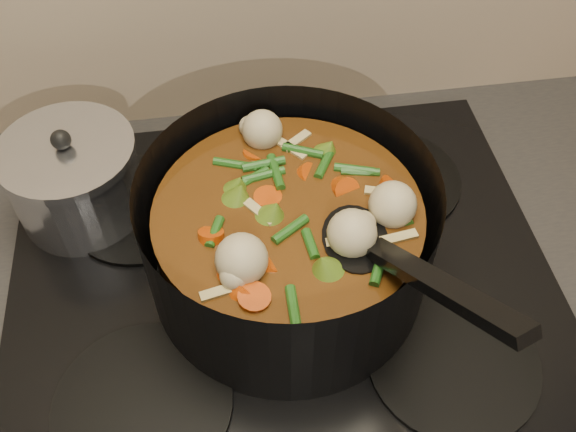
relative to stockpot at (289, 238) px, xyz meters
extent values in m
cube|color=black|center=(-0.01, 0.00, -0.12)|extent=(2.64, 0.64, 0.05)
cube|color=black|center=(-0.01, 0.00, -0.08)|extent=(0.62, 0.54, 0.02)
cylinder|color=black|center=(-0.17, -0.13, -0.07)|extent=(0.18, 0.18, 0.01)
cylinder|color=black|center=(0.15, -0.13, -0.07)|extent=(0.18, 0.18, 0.01)
cylinder|color=black|center=(-0.17, 0.13, -0.07)|extent=(0.18, 0.18, 0.01)
cylinder|color=black|center=(0.15, 0.13, -0.07)|extent=(0.18, 0.18, 0.01)
cylinder|color=black|center=(0.00, 0.00, 0.01)|extent=(0.35, 0.35, 0.15)
cylinder|color=black|center=(0.00, 0.00, -0.07)|extent=(0.30, 0.30, 0.01)
cylinder|color=#55310E|center=(0.00, 0.00, -0.01)|extent=(0.28, 0.28, 0.11)
cylinder|color=#C13109|center=(0.04, 0.00, 0.04)|extent=(0.03, 0.03, 0.03)
cylinder|color=#C13109|center=(0.05, 0.06, 0.04)|extent=(0.04, 0.04, 0.03)
cylinder|color=#C13109|center=(-0.02, 0.10, 0.04)|extent=(0.04, 0.04, 0.03)
cylinder|color=#C13109|center=(-0.05, 0.03, 0.04)|extent=(0.03, 0.04, 0.03)
cylinder|color=#C13109|center=(-0.08, -0.04, 0.04)|extent=(0.04, 0.04, 0.03)
cylinder|color=#C13109|center=(-0.01, -0.04, 0.04)|extent=(0.04, 0.04, 0.03)
cylinder|color=#C13109|center=(0.04, -0.06, 0.04)|extent=(0.04, 0.04, 0.03)
cylinder|color=#C13109|center=(0.10, 0.00, 0.04)|extent=(0.04, 0.03, 0.03)
cylinder|color=#C13109|center=(0.04, 0.04, 0.04)|extent=(0.04, 0.04, 0.03)
cylinder|color=#C13109|center=(-0.02, 0.09, 0.04)|extent=(0.04, 0.04, 0.03)
cylinder|color=#C13109|center=(-0.04, 0.02, 0.04)|extent=(0.03, 0.03, 0.03)
cylinder|color=#C13109|center=(-0.07, -0.03, 0.04)|extent=(0.04, 0.04, 0.03)
sphere|color=tan|center=(0.06, 0.00, 0.06)|extent=(0.04, 0.04, 0.04)
sphere|color=tan|center=(-0.02, 0.06, 0.06)|extent=(0.04, 0.04, 0.04)
sphere|color=tan|center=(-0.05, -0.04, 0.06)|extent=(0.04, 0.04, 0.04)
sphere|color=tan|center=(0.06, -0.03, 0.06)|extent=(0.04, 0.04, 0.04)
cone|color=#5C8320|center=(0.01, -0.09, 0.05)|extent=(0.04, 0.04, 0.04)
cone|color=#5C8320|center=(0.08, 0.02, 0.05)|extent=(0.04, 0.04, 0.04)
cone|color=#5C8320|center=(-0.02, 0.08, 0.05)|extent=(0.04, 0.04, 0.04)
cone|color=#5C8320|center=(-0.08, -0.03, 0.05)|extent=(0.04, 0.04, 0.04)
cone|color=#5C8320|center=(0.03, -0.08, 0.05)|extent=(0.04, 0.04, 0.04)
cylinder|color=#1E581A|center=(0.03, 0.03, 0.05)|extent=(0.01, 0.04, 0.01)
cylinder|color=#1E581A|center=(0.00, 0.11, 0.05)|extent=(0.04, 0.03, 0.01)
cylinder|color=#1E581A|center=(-0.06, 0.06, 0.05)|extent=(0.04, 0.02, 0.01)
cylinder|color=#1E581A|center=(-0.07, 0.00, 0.05)|extent=(0.03, 0.04, 0.01)
cylinder|color=#1E581A|center=(-0.03, -0.03, 0.05)|extent=(0.03, 0.04, 0.01)
cylinder|color=#1E581A|center=(0.00, -0.10, 0.05)|extent=(0.04, 0.02, 0.01)
cylinder|color=#1E581A|center=(0.06, -0.06, 0.05)|extent=(0.04, 0.03, 0.01)
cylinder|color=#1E581A|center=(0.07, 0.00, 0.05)|extent=(0.01, 0.04, 0.01)
cylinder|color=#1E581A|center=(0.03, 0.03, 0.05)|extent=(0.04, 0.03, 0.01)
cylinder|color=#1E581A|center=(0.00, 0.11, 0.05)|extent=(0.04, 0.02, 0.01)
cylinder|color=#1E581A|center=(-0.06, 0.06, 0.05)|extent=(0.03, 0.04, 0.01)
cylinder|color=#1E581A|center=(-0.07, 0.00, 0.05)|extent=(0.03, 0.04, 0.01)
cylinder|color=#1E581A|center=(-0.03, -0.03, 0.05)|extent=(0.04, 0.02, 0.01)
cylinder|color=#1E581A|center=(0.00, -0.10, 0.05)|extent=(0.04, 0.03, 0.01)
cylinder|color=#1E581A|center=(0.06, -0.06, 0.05)|extent=(0.01, 0.04, 0.01)
cube|color=tan|center=(-0.06, 0.04, 0.05)|extent=(0.04, 0.01, 0.00)
cube|color=tan|center=(-0.06, -0.05, 0.05)|extent=(0.02, 0.05, 0.00)
cube|color=tan|center=(0.03, -0.07, 0.05)|extent=(0.04, 0.03, 0.00)
cube|color=tan|center=(0.08, 0.00, 0.05)|extent=(0.04, 0.04, 0.00)
cube|color=tan|center=(0.02, 0.07, 0.05)|extent=(0.03, 0.04, 0.00)
cube|color=tan|center=(-0.07, 0.04, 0.05)|extent=(0.05, 0.02, 0.00)
cube|color=tan|center=(-0.06, -0.05, 0.05)|extent=(0.01, 0.05, 0.00)
ellipsoid|color=black|center=(0.06, -0.05, 0.04)|extent=(0.07, 0.09, 0.01)
cube|color=black|center=(0.10, -0.14, 0.10)|extent=(0.08, 0.18, 0.11)
cylinder|color=silver|center=(-0.24, 0.14, -0.02)|extent=(0.15, 0.15, 0.10)
cylinder|color=silver|center=(-0.24, 0.14, 0.03)|extent=(0.16, 0.16, 0.01)
sphere|color=black|center=(-0.24, 0.14, 0.05)|extent=(0.02, 0.02, 0.02)
camera|label=1|loc=(-0.06, -0.41, 0.54)|focal=40.00mm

